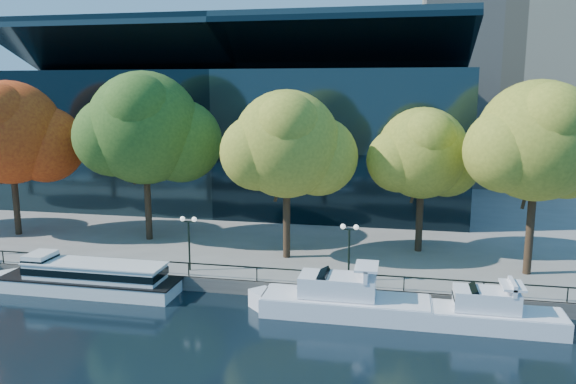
% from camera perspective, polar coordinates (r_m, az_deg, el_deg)
% --- Properties ---
extents(ground, '(160.00, 160.00, 0.00)m').
position_cam_1_polar(ground, '(38.50, -11.78, -11.29)').
color(ground, black).
rests_on(ground, ground).
extents(promenade, '(90.00, 67.08, 1.00)m').
position_cam_1_polar(promenade, '(71.94, -0.37, -0.48)').
color(promenade, slate).
rests_on(promenade, ground).
extents(railing, '(88.20, 0.08, 0.99)m').
position_cam_1_polar(railing, '(40.68, -10.07, -7.14)').
color(railing, black).
rests_on(railing, promenade).
extents(convention_building, '(50.00, 24.57, 21.43)m').
position_cam_1_polar(convention_building, '(67.38, -4.53, 5.62)').
color(convention_building, black).
rests_on(convention_building, ground).
extents(tour_boat, '(13.93, 3.11, 2.64)m').
position_cam_1_polar(tour_boat, '(42.32, -19.89, -8.08)').
color(tour_boat, silver).
rests_on(tour_boat, ground).
extents(cruiser_near, '(11.70, 3.01, 3.39)m').
position_cam_1_polar(cruiser_near, '(36.14, 5.12, -10.78)').
color(cruiser_near, white).
rests_on(cruiser_near, ground).
extents(cruiser_far, '(9.33, 2.59, 3.05)m').
position_cam_1_polar(cruiser_far, '(36.18, 19.44, -11.49)').
color(cruiser_far, white).
rests_on(cruiser_far, ground).
extents(tree_1, '(11.46, 9.40, 13.89)m').
position_cam_1_polar(tree_1, '(55.65, -26.28, 5.24)').
color(tree_1, black).
rests_on(tree_1, promenade).
extents(tree_2, '(12.08, 9.91, 14.65)m').
position_cam_1_polar(tree_2, '(49.72, -14.19, 6.08)').
color(tree_2, black).
rests_on(tree_2, promenade).
extents(tree_3, '(10.33, 8.47, 13.10)m').
position_cam_1_polar(tree_3, '(42.88, 0.06, 4.65)').
color(tree_3, black).
rests_on(tree_3, promenade).
extents(tree_4, '(9.11, 7.47, 11.72)m').
position_cam_1_polar(tree_4, '(46.03, 13.66, 3.66)').
color(tree_4, black).
rests_on(tree_4, promenade).
extents(tree_5, '(10.49, 8.60, 13.78)m').
position_cam_1_polar(tree_5, '(42.51, 24.21, 4.52)').
color(tree_5, black).
rests_on(tree_5, promenade).
extents(lamp_1, '(1.26, 0.36, 4.03)m').
position_cam_1_polar(lamp_1, '(41.39, -10.05, -3.90)').
color(lamp_1, black).
rests_on(lamp_1, promenade).
extents(lamp_2, '(1.26, 0.36, 4.03)m').
position_cam_1_polar(lamp_2, '(38.74, 6.24, -4.78)').
color(lamp_2, black).
rests_on(lamp_2, promenade).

